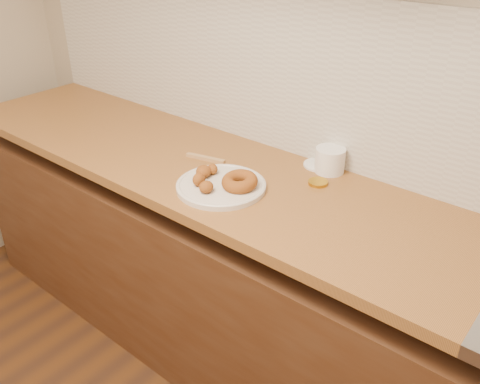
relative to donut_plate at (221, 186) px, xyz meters
The scene contains 11 objects.
wall_back 0.71m from the donut_plate, 47.60° to the left, with size 4.00×0.02×2.70m, color #B1A78A.
base_cabinet 0.65m from the donut_plate, 15.52° to the left, with size 3.60×0.60×0.77m, color #4A2E1B.
butcher_block 0.29m from the donut_plate, 158.75° to the left, with size 2.30×0.62×0.04m, color #965F31.
backsplash 0.63m from the donut_plate, 46.76° to the left, with size 3.60×0.02×0.60m, color beige.
donut_plate is the anchor object (origin of this frame).
ring_donut 0.07m from the donut_plate, 21.33° to the left, with size 0.12×0.12×0.04m, color #98591E.
fried_dough_chunks 0.07m from the donut_plate, 153.28° to the right, with size 0.14×0.17×0.05m.
plastic_tub 0.41m from the donut_plate, 57.70° to the left, with size 0.11×0.11×0.09m, color white.
tub_lid 0.40m from the donut_plate, 65.15° to the left, with size 0.12×0.12×0.01m, color silver.
brass_jar_lid 0.34m from the donut_plate, 44.59° to the left, with size 0.07×0.07×0.01m, color #B58A1A.
wooden_utensil 0.24m from the donut_plate, 145.68° to the left, with size 0.16×0.02×0.01m, color #AA814E.
Camera 1 is at (0.63, 0.45, 1.74)m, focal length 38.00 mm.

